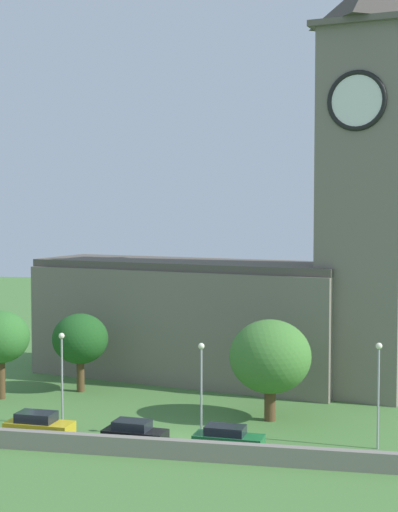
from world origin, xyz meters
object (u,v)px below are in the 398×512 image
(tree_riverside_west, at_px, (80,339))
(tree_by_tower, at_px, (270,357))
(church, at_px, (251,274))
(streetlamp_east_mid, at_px, (379,378))
(car_black, at_px, (134,433))
(streetlamp_west_mid, at_px, (62,364))
(car_green, at_px, (228,438))
(streetlamp_central, at_px, (201,375))
(tree_riverside_east, at_px, (0,337))
(car_yellow, at_px, (39,425))

(tree_riverside_west, relative_size, tree_by_tower, 0.89)
(church, distance_m, tree_by_tower, 13.94)
(streetlamp_east_mid, bearing_deg, car_black, -170.75)
(streetlamp_west_mid, bearing_deg, tree_by_tower, 17.69)
(streetlamp_west_mid, bearing_deg, car_green, -14.58)
(car_black, distance_m, car_green, 6.36)
(streetlamp_central, xyz_separation_m, tree_riverside_east, (-18.85, 8.45, 0.61))
(streetlamp_central, distance_m, streetlamp_east_mid, 11.88)
(car_yellow, bearing_deg, streetlamp_east_mid, 5.98)
(car_green, bearing_deg, tree_riverside_east, 153.91)
(tree_riverside_east, bearing_deg, car_black, -35.60)
(church, distance_m, streetlamp_west_mid, 21.32)
(car_green, height_order, tree_riverside_west, tree_riverside_west)
(tree_riverside_west, bearing_deg, streetlamp_west_mid, -76.69)
(streetlamp_east_mid, bearing_deg, streetlamp_west_mid, 177.61)
(church, relative_size, streetlamp_east_mid, 5.09)
(streetlamp_east_mid, relative_size, tree_riverside_west, 1.05)
(streetlamp_west_mid, relative_size, tree_riverside_east, 0.93)
(car_yellow, distance_m, tree_riverside_west, 14.75)
(streetlamp_central, relative_size, tree_by_tower, 0.89)
(streetlamp_east_mid, distance_m, tree_riverside_east, 31.71)
(streetlamp_central, bearing_deg, car_yellow, -170.60)
(car_yellow, distance_m, car_black, 6.96)
(streetlamp_west_mid, relative_size, tree_riverside_west, 1.01)
(streetlamp_west_mid, xyz_separation_m, tree_riverside_east, (-8.14, 6.94, 0.55))
(car_yellow, xyz_separation_m, car_black, (6.96, -0.20, -0.08))
(church, xyz_separation_m, car_black, (-4.86, -20.76, -9.14))
(church, height_order, tree_by_tower, church)
(streetlamp_west_mid, height_order, streetlamp_central, streetlamp_west_mid)
(streetlamp_east_mid, relative_size, tree_by_tower, 0.93)
(car_yellow, bearing_deg, tree_riverside_east, 126.81)
(streetlamp_east_mid, xyz_separation_m, tree_riverside_west, (-25.12, 11.72, -0.15))
(car_black, relative_size, streetlamp_east_mid, 0.62)
(streetlamp_central, distance_m, tree_riverside_east, 20.67)
(church, bearing_deg, streetlamp_central, -92.05)
(car_black, relative_size, car_green, 0.94)
(car_black, height_order, tree_riverside_east, tree_riverside_east)
(church, distance_m, streetlamp_east_mid, 21.96)
(streetlamp_central, height_order, tree_riverside_east, tree_riverside_east)
(car_yellow, bearing_deg, tree_riverside_west, 98.51)
(church, height_order, tree_riverside_west, church)
(streetlamp_east_mid, bearing_deg, tree_by_tower, 144.43)
(streetlamp_central, relative_size, streetlamp_east_mid, 0.95)
(car_black, distance_m, streetlamp_central, 5.95)
(car_green, distance_m, streetlamp_west_mid, 13.83)
(car_black, relative_size, streetlamp_west_mid, 0.64)
(tree_riverside_west, bearing_deg, car_green, -42.48)
(tree_riverside_west, bearing_deg, car_yellow, -81.49)
(car_yellow, distance_m, streetlamp_west_mid, 5.00)
(car_black, xyz_separation_m, tree_riverside_west, (-9.07, 14.33, 3.73))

